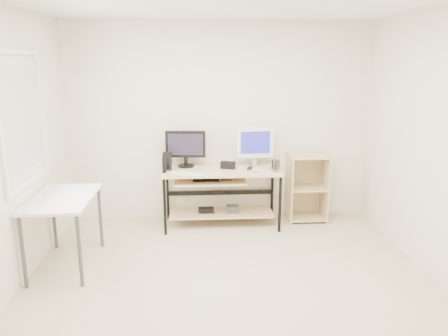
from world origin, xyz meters
name	(u,v)px	position (x,y,z in m)	size (l,w,h in m)	color
room	(216,152)	(-0.14, 0.04, 1.32)	(4.01, 4.01, 2.62)	beige
desk	(219,185)	(-0.03, 1.66, 0.54)	(1.50, 0.65, 0.75)	beige
side_table	(63,205)	(-1.68, 0.60, 0.67)	(0.60, 1.00, 0.75)	white
shelf_unit	(306,187)	(1.15, 1.82, 0.45)	(0.50, 0.40, 0.90)	#D6BC86
black_monitor	(186,146)	(-0.45, 1.83, 1.02)	(0.52, 0.21, 0.47)	black
white_imac	(255,143)	(0.45, 1.83, 1.05)	(0.49, 0.15, 0.52)	silver
keyboard	(187,173)	(-0.43, 1.45, 0.76)	(0.41, 0.11, 0.01)	white
mouse	(255,170)	(0.41, 1.51, 0.77)	(0.08, 0.13, 0.04)	#B9B9BF
center_speaker	(228,165)	(0.09, 1.69, 0.80)	(0.18, 0.08, 0.09)	black
speaker_left	(167,161)	(-0.68, 1.68, 0.87)	(0.11, 0.11, 0.22)	black
speaker_right	(276,165)	(0.69, 1.64, 0.81)	(0.09, 0.09, 0.11)	black
audio_controller	(166,164)	(-0.70, 1.66, 0.83)	(0.08, 0.05, 0.17)	black
volume_puck	(164,172)	(-0.71, 1.53, 0.76)	(0.05, 0.05, 0.02)	black
smartphone	(250,168)	(0.37, 1.66, 0.76)	(0.07, 0.13, 0.01)	black
coaster	(276,171)	(0.67, 1.50, 0.75)	(0.09, 0.09, 0.01)	olive
drinking_glass	(276,166)	(0.67, 1.50, 0.82)	(0.07, 0.07, 0.14)	white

